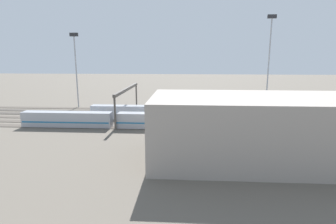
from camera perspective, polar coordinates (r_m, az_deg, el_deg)
ground_plane at (r=80.46m, az=4.20°, el=-1.22°), size 400.00×400.00×0.00m
track_bed_0 at (r=92.68m, az=4.15°, el=0.53°), size 140.00×2.80×0.12m
track_bed_1 at (r=87.78m, az=4.17°, el=-0.10°), size 140.00×2.80×0.12m
track_bed_2 at (r=82.89m, az=4.19°, el=-0.80°), size 140.00×2.80×0.12m
track_bed_3 at (r=78.01m, az=4.22°, el=-1.58°), size 140.00×2.80×0.12m
track_bed_4 at (r=73.15m, az=4.25°, el=-2.48°), size 140.00×2.80×0.12m
track_bed_5 at (r=68.31m, az=4.28°, el=-3.49°), size 140.00×2.80×0.12m
train_on_track_4 at (r=76.25m, az=21.27°, el=-1.05°), size 10.00×3.00×5.00m
train_on_track_0 at (r=93.30m, az=12.05°, el=1.68°), size 10.00×3.00×5.00m
train_on_track_3 at (r=77.88m, az=8.79°, el=-0.17°), size 66.40×3.00×4.40m
train_on_track_5 at (r=68.11m, az=8.78°, el=-1.97°), size 95.60×3.06×3.80m
light_mast_0 at (r=100.73m, az=-18.81°, el=10.24°), size 2.80×0.70×25.64m
light_mast_2 at (r=97.64m, az=20.51°, el=11.80°), size 2.80×0.70×30.98m
signal_gantry at (r=80.96m, az=-8.54°, el=4.19°), size 0.70×30.00×8.80m
maintenance_shed at (r=53.25m, az=30.10°, el=-3.27°), size 58.93×17.88×11.17m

